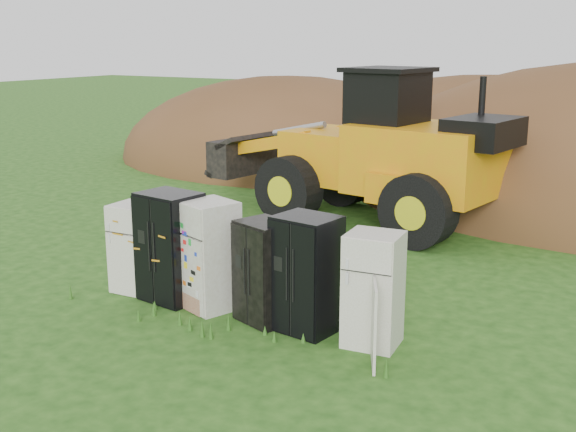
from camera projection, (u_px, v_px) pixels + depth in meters
name	position (u px, v px, depth m)	size (l,w,h in m)	color
ground	(243.00, 314.00, 12.30)	(120.00, 120.00, 0.00)	#1C4312
fridge_leftmost	(135.00, 248.00, 13.27)	(0.73, 0.70, 1.65)	silver
fridge_black_side	(171.00, 247.00, 12.78)	(1.02, 0.81, 1.96)	black
fridge_sticker	(210.00, 255.00, 12.38)	(0.85, 0.78, 1.90)	silver
fridge_dark_mid	(265.00, 272.00, 11.82)	(0.87, 0.71, 1.70)	black
fridge_black_right	(307.00, 274.00, 11.43)	(0.94, 0.79, 1.89)	black
fridge_open_door	(373.00, 290.00, 10.89)	(0.80, 0.74, 1.76)	silver
wheel_loader	(353.00, 144.00, 18.31)	(8.05, 3.26, 3.90)	orange
dirt_mound_left	(290.00, 161.00, 27.58)	(14.01, 10.51, 6.44)	#4F3119
dirt_mound_back	(495.00, 162.00, 27.48)	(17.06, 11.37, 6.52)	#4F3119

